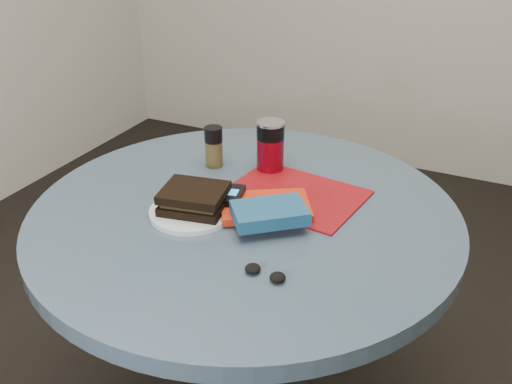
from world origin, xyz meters
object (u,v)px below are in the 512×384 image
at_px(soda_can, 270,146).
at_px(red_book, 265,206).
at_px(sandwich, 194,198).
at_px(magazine, 294,195).
at_px(pepper_grinder, 214,146).
at_px(novel, 269,213).
at_px(plate, 192,212).
at_px(table, 245,266).
at_px(headphones, 265,273).
at_px(mp3_player, 230,195).

height_order(soda_can, red_book, soda_can).
distance_m(sandwich, magazine, 0.25).
bearing_deg(sandwich, red_book, 27.17).
xyz_separation_m(sandwich, pepper_grinder, (-0.08, 0.24, 0.02)).
distance_m(sandwich, novel, 0.18).
xyz_separation_m(soda_can, novel, (0.12, -0.27, -0.03)).
height_order(soda_can, novel, soda_can).
bearing_deg(novel, magazine, 53.06).
height_order(sandwich, pepper_grinder, pepper_grinder).
distance_m(plate, soda_can, 0.30).
relative_size(table, headphones, 11.24).
bearing_deg(red_book, mp3_player, 157.17).
height_order(novel, mp3_player, novel).
height_order(table, headphones, headphones).
bearing_deg(magazine, novel, -80.38).
xyz_separation_m(table, novel, (0.09, -0.05, 0.20)).
bearing_deg(pepper_grinder, mp3_player, -51.20).
bearing_deg(magazine, soda_can, 144.49).
distance_m(pepper_grinder, red_book, 0.28).
xyz_separation_m(sandwich, headphones, (0.25, -0.15, -0.03)).
height_order(table, pepper_grinder, pepper_grinder).
distance_m(red_book, headphones, 0.25).
relative_size(soda_can, magazine, 0.43).
bearing_deg(pepper_grinder, soda_can, 15.32).
xyz_separation_m(red_book, novel, (0.04, -0.06, 0.02)).
bearing_deg(table, plate, -141.83).
height_order(red_book, novel, novel).
bearing_deg(red_book, pepper_grinder, 113.25).
relative_size(plate, novel, 1.23).
bearing_deg(sandwich, mp3_player, 46.24).
height_order(plate, red_book, red_book).
relative_size(soda_can, mp3_player, 1.37).
xyz_separation_m(mp3_player, headphones, (0.19, -0.22, -0.02)).
bearing_deg(plate, pepper_grinder, 107.65).
distance_m(table, red_book, 0.18).
distance_m(magazine, mp3_player, 0.16).
height_order(sandwich, magazine, sandwich).
distance_m(plate, pepper_grinder, 0.27).
bearing_deg(table, mp3_player, -171.42).
xyz_separation_m(soda_can, mp3_player, (-0.00, -0.22, -0.04)).
relative_size(table, soda_can, 7.36).
height_order(pepper_grinder, magazine, pepper_grinder).
relative_size(plate, mp3_player, 1.95).
bearing_deg(headphones, table, 125.03).
distance_m(table, mp3_player, 0.20).
distance_m(table, novel, 0.23).
xyz_separation_m(magazine, mp3_player, (-0.12, -0.11, 0.03)).
relative_size(table, sandwich, 6.18).
bearing_deg(sandwich, plate, -112.40).
xyz_separation_m(pepper_grinder, mp3_player, (0.14, -0.18, -0.03)).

